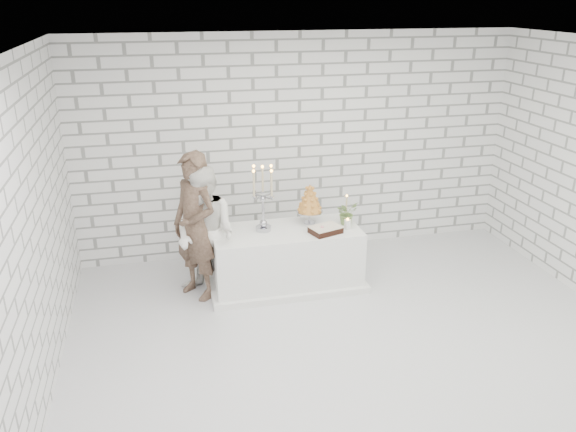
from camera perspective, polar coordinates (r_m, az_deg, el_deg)
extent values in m
cube|color=silver|center=(6.23, 6.86, -12.33)|extent=(6.00, 5.00, 0.01)
cube|color=white|center=(5.22, 8.35, 16.30)|extent=(6.00, 5.00, 0.01)
cube|color=white|center=(7.83, 1.13, 6.96)|extent=(6.00, 0.01, 3.00)
cube|color=white|center=(3.58, 21.94, -13.16)|extent=(6.00, 0.01, 3.00)
cube|color=white|center=(5.33, -24.29, -1.97)|extent=(0.01, 5.00, 3.00)
cube|color=white|center=(7.12, -0.18, -4.19)|extent=(1.80, 0.80, 0.75)
imported|color=#38281F|center=(6.77, -9.24, -1.04)|extent=(0.73, 0.78, 1.79)
imported|color=white|center=(6.77, -8.19, -1.75)|extent=(0.99, 0.99, 1.62)
cube|color=black|center=(6.88, 3.76, -1.37)|extent=(0.42, 0.35, 0.08)
cylinder|color=white|center=(7.01, 5.94, -0.83)|extent=(0.10, 0.10, 0.12)
cylinder|color=#C3B28A|center=(7.24, 5.83, 0.75)|extent=(0.06, 0.06, 0.32)
imported|color=olive|center=(7.13, 5.87, 0.33)|extent=(0.33, 0.31, 0.29)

